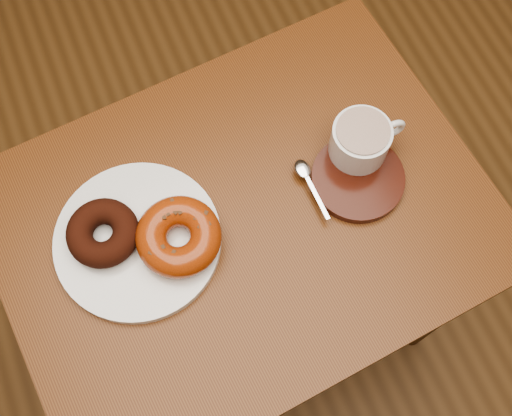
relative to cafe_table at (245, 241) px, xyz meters
name	(u,v)px	position (x,y,z in m)	size (l,w,h in m)	color
ground	(359,280)	(0.29, -0.03, -0.58)	(6.00, 6.00, 0.00)	brown
cafe_table	(245,241)	(0.00, 0.00, 0.00)	(0.78, 0.61, 0.69)	#5F3214
donut_plate	(138,240)	(-0.16, 0.02, 0.12)	(0.25, 0.25, 0.01)	white
donut_cinnamon	(103,233)	(-0.20, 0.04, 0.14)	(0.11, 0.11, 0.04)	#33120A
donut_caramel	(179,237)	(-0.10, 0.00, 0.15)	(0.17, 0.17, 0.05)	#9B3910
saucer	(358,179)	(0.18, -0.01, 0.12)	(0.14, 0.14, 0.02)	#340F07
coffee_cup	(361,140)	(0.20, 0.03, 0.16)	(0.12, 0.09, 0.06)	white
teaspoon	(305,174)	(0.11, 0.02, 0.13)	(0.02, 0.11, 0.01)	silver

